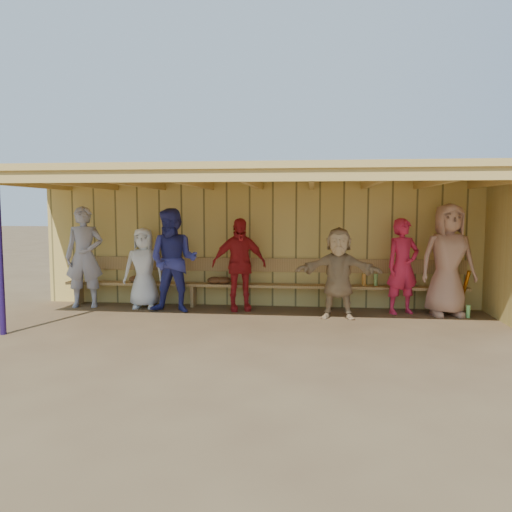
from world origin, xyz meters
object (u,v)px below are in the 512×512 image
at_px(player_f, 338,273).
at_px(player_b, 144,268).
at_px(player_a, 84,257).
at_px(bench, 260,280).
at_px(player_g, 403,266).
at_px(player_c, 173,261).
at_px(player_h, 448,260).
at_px(player_d, 239,264).

bearing_deg(player_f, player_b, 175.45).
height_order(player_a, bench, player_a).
relative_size(player_b, player_g, 0.89).
bearing_deg(bench, player_c, -157.70).
bearing_deg(player_h, player_g, 165.28).
xyz_separation_m(player_a, player_d, (2.96, 0.02, -0.11)).
xyz_separation_m(player_g, player_h, (0.75, -0.09, 0.13)).
height_order(player_d, player_g, player_g).
relative_size(player_h, bench, 0.26).
height_order(player_f, player_g, player_g).
distance_m(player_a, player_g, 5.90).
distance_m(player_a, bench, 3.37).
height_order(player_a, player_h, player_h).
xyz_separation_m(player_b, player_g, (4.76, 0.00, 0.09)).
xyz_separation_m(player_g, bench, (-2.58, 0.31, -0.32)).
bearing_deg(bench, player_f, -30.51).
relative_size(player_a, player_g, 1.13).
bearing_deg(player_f, player_h, 16.71).
distance_m(player_a, player_b, 1.16).
xyz_separation_m(player_b, player_d, (1.82, -0.03, 0.09)).
distance_m(player_f, player_h, 1.97).
bearing_deg(player_a, player_c, -19.90).
distance_m(player_g, player_h, 0.77).
distance_m(player_h, bench, 3.38).
bearing_deg(player_b, bench, 0.67).
relative_size(player_d, player_f, 1.09).
height_order(player_c, bench, player_c).
bearing_deg(player_c, bench, 25.89).
distance_m(player_d, player_h, 3.69).
distance_m(player_f, bench, 1.67).
bearing_deg(player_c, player_d, 17.58).
xyz_separation_m(player_d, player_g, (2.94, 0.03, 0.00)).
relative_size(player_d, player_g, 1.00).
distance_m(player_d, player_g, 2.94).
bearing_deg(player_a, player_d, -11.08).
height_order(player_h, bench, player_h).
bearing_deg(player_c, player_g, 8.01).
relative_size(player_f, player_g, 0.92).
bearing_deg(player_b, player_d, -8.20).
bearing_deg(bench, player_h, -6.86).
height_order(player_b, player_d, player_d).
relative_size(player_c, bench, 0.25).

